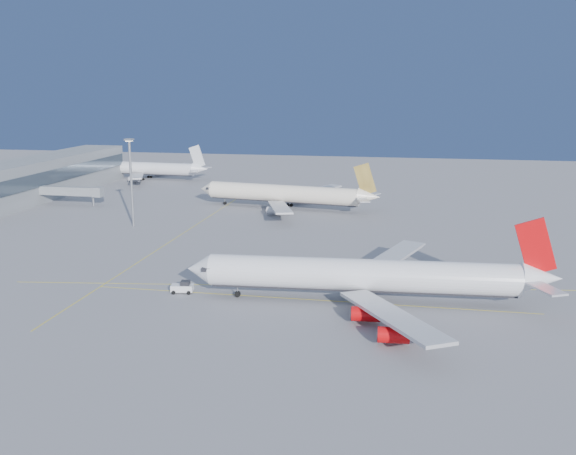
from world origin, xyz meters
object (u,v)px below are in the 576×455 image
object	(u,v)px
pushback_tug	(183,287)
light_mast	(131,175)
airliner_etihad	(287,194)
airliner_third	(146,168)
airliner_virgin	(369,276)

from	to	relation	value
pushback_tug	light_mast	xyz separation A→B (m)	(-36.85, 58.04, 14.52)
airliner_etihad	pushback_tug	world-z (taller)	airliner_etihad
airliner_etihad	pushback_tug	bearing A→B (deg)	-83.44
pushback_tug	airliner_third	bearing A→B (deg)	107.60
airliner_etihad	light_mast	bearing A→B (deg)	-129.15
airliner_etihad	airliner_third	world-z (taller)	airliner_etihad
light_mast	airliner_virgin	bearing A→B (deg)	-37.12
airliner_etihad	airliner_third	distance (m)	96.30
airliner_virgin	pushback_tug	size ratio (longest dim) A/B	15.31
airliner_etihad	light_mast	distance (m)	55.53
airliner_third	airliner_virgin	bearing A→B (deg)	-49.63
airliner_etihad	airliner_third	size ratio (longest dim) A/B	1.09
airliner_virgin	airliner_etihad	xyz separation A→B (m)	(-34.69, 93.46, -0.21)
pushback_tug	light_mast	world-z (taller)	light_mast
pushback_tug	light_mast	size ratio (longest dim) A/B	0.18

